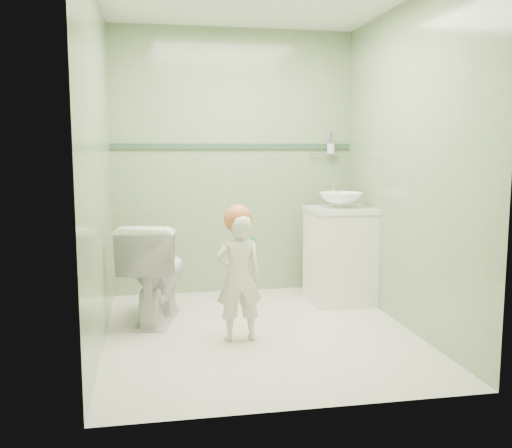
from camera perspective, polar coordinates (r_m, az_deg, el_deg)
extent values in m
plane|color=silver|center=(4.22, 0.38, -10.82)|extent=(2.50, 2.50, 0.00)
cube|color=gray|center=(5.24, -2.21, 6.14)|extent=(2.20, 0.04, 2.40)
cube|color=gray|center=(2.79, 5.27, 4.78)|extent=(2.20, 0.04, 2.40)
cube|color=gray|center=(3.95, -15.54, 5.37)|extent=(0.04, 2.50, 2.40)
cube|color=gray|center=(4.35, 14.83, 5.58)|extent=(0.04, 2.50, 2.40)
cube|color=#32523C|center=(5.23, -2.20, 7.78)|extent=(2.20, 0.02, 0.05)
cube|color=white|center=(4.99, 8.37, -3.26)|extent=(0.52, 0.50, 0.80)
cube|color=white|center=(4.93, 8.46, 1.42)|extent=(0.54, 0.52, 0.04)
imported|color=white|center=(4.92, 8.48, 2.39)|extent=(0.37, 0.37, 0.13)
cylinder|color=silver|center=(5.11, 7.77, 3.23)|extent=(0.03, 0.03, 0.18)
cylinder|color=silver|center=(5.05, 7.96, 4.09)|extent=(0.02, 0.12, 0.02)
cylinder|color=silver|center=(5.38, 6.82, 6.98)|extent=(0.26, 0.02, 0.02)
cylinder|color=silver|center=(5.38, 7.51, 7.51)|extent=(0.07, 0.07, 0.09)
cylinder|color=#7856B9|center=(5.37, 7.55, 8.25)|extent=(0.01, 0.01, 0.17)
cylinder|color=#FFA42F|center=(5.38, 7.60, 8.25)|extent=(0.01, 0.01, 0.17)
cylinder|color=#DD3048|center=(5.39, 7.60, 8.25)|extent=(0.01, 0.01, 0.17)
cylinder|color=#2C38E2|center=(5.37, 7.45, 8.25)|extent=(0.01, 0.01, 0.17)
imported|color=white|center=(4.48, -10.08, -4.71)|extent=(0.60, 0.84, 0.78)
imported|color=beige|center=(3.95, -1.74, -5.43)|extent=(0.33, 0.23, 0.89)
sphere|color=#B66638|center=(3.90, -1.82, 0.52)|extent=(0.20, 0.20, 0.20)
cylinder|color=#099469|center=(3.79, -0.17, -1.60)|extent=(0.07, 0.13, 0.06)
cube|color=white|center=(3.82, -1.22, -0.93)|extent=(0.03, 0.03, 0.02)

